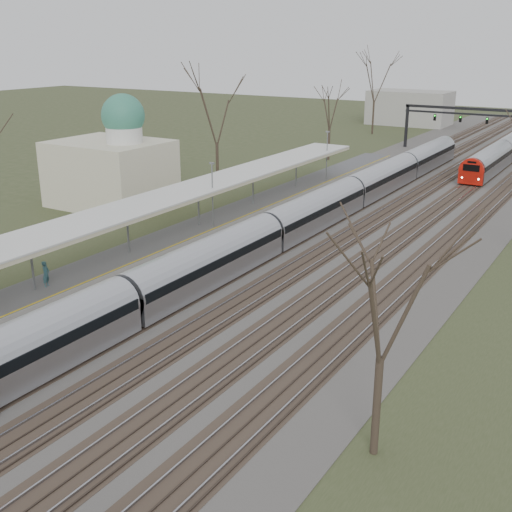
{
  "coord_description": "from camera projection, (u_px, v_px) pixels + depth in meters",
  "views": [
    {
      "loc": [
        19.9,
        -4.72,
        14.8
      ],
      "look_at": [
        0.21,
        27.41,
        2.0
      ],
      "focal_mm": 45.0,
      "sensor_mm": 36.0,
      "label": 1
    }
  ],
  "objects": [
    {
      "name": "tree_east_near",
      "position": [
        385.0,
        292.0,
        21.98
      ],
      "size": [
        4.5,
        4.5,
        9.27
      ],
      "color": "#2D231C",
      "rests_on": "ground"
    },
    {
      "name": "signal_gantry",
      "position": [
        482.0,
        117.0,
        85.3
      ],
      "size": [
        21.0,
        0.59,
        6.08
      ],
      "color": "black",
      "rests_on": "ground"
    },
    {
      "name": "passenger",
      "position": [
        46.0,
        274.0,
        37.38
      ],
      "size": [
        0.56,
        0.67,
        1.57
      ],
      "primitive_type": "imported",
      "rotation": [
        0.0,
        0.0,
        1.96
      ],
      "color": "#325962",
      "rests_on": "platform"
    },
    {
      "name": "train_near",
      "position": [
        313.0,
        212.0,
        52.0
      ],
      "size": [
        2.62,
        75.21,
        3.05
      ],
      "color": "#A6A8B0",
      "rests_on": "ground"
    },
    {
      "name": "canopy",
      "position": [
        190.0,
        191.0,
        48.26
      ],
      "size": [
        4.1,
        50.0,
        3.11
      ],
      "color": "slate",
      "rests_on": "platform"
    },
    {
      "name": "track_bed",
      "position": [
        404.0,
        198.0,
        62.67
      ],
      "size": [
        24.0,
        160.0,
        0.22
      ],
      "color": "#474442",
      "rests_on": "ground"
    },
    {
      "name": "tree_west_far",
      "position": [
        216.0,
        111.0,
        63.0
      ],
      "size": [
        5.5,
        5.5,
        11.33
      ],
      "color": "#2D231C",
      "rests_on": "ground"
    },
    {
      "name": "dome_building",
      "position": [
        112.0,
        166.0,
        58.64
      ],
      "size": [
        10.0,
        8.0,
        10.3
      ],
      "color": "beige",
      "rests_on": "ground"
    },
    {
      "name": "platform",
      "position": [
        224.0,
        221.0,
        53.01
      ],
      "size": [
        3.5,
        69.0,
        1.0
      ],
      "primitive_type": "cube",
      "color": "#9E9B93",
      "rests_on": "ground"
    }
  ]
}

